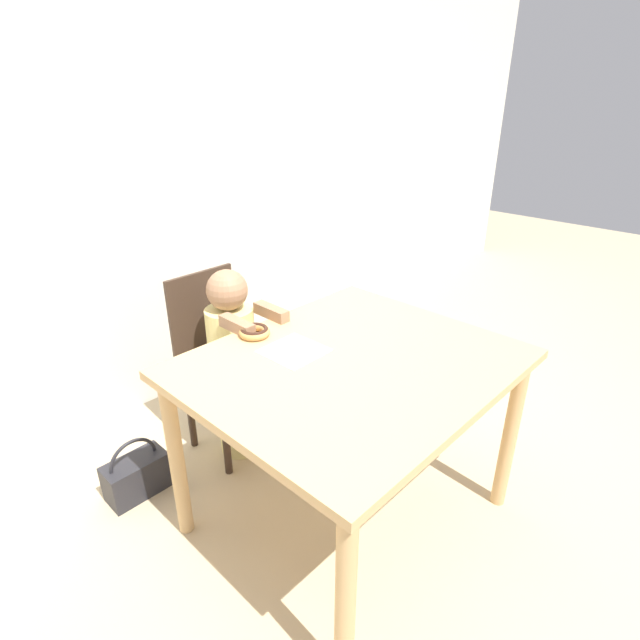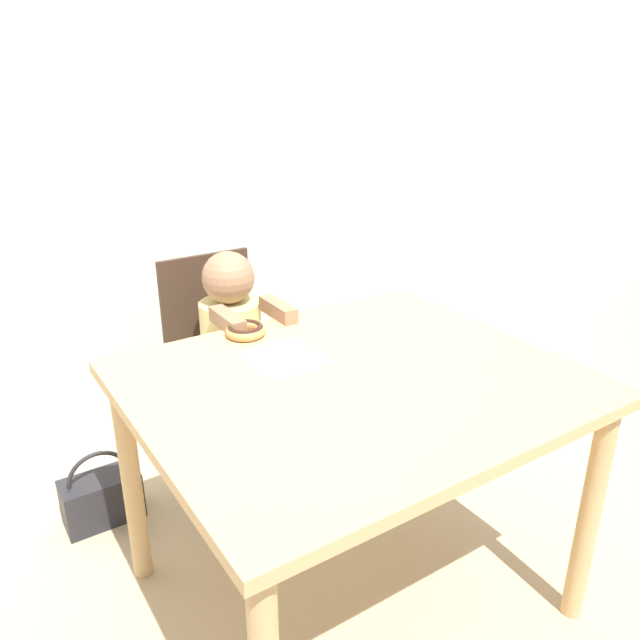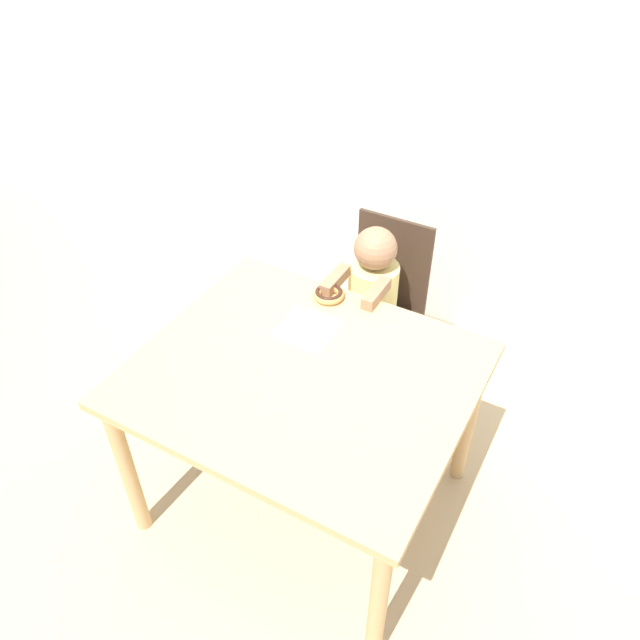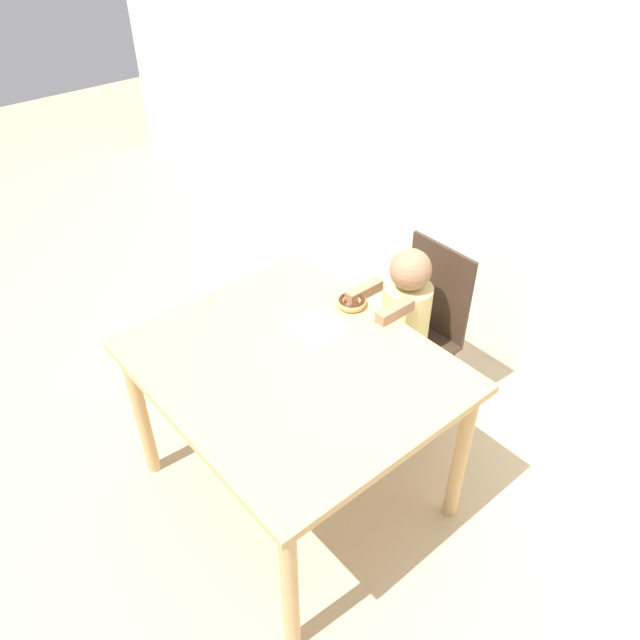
# 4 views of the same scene
# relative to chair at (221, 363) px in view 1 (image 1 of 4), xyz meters

# --- Properties ---
(ground_plane) EXTENTS (12.00, 12.00, 0.00)m
(ground_plane) POSITION_rel_chair_xyz_m (0.05, -0.79, -0.46)
(ground_plane) COLOR tan
(wall_back) EXTENTS (8.00, 0.05, 2.50)m
(wall_back) POSITION_rel_chair_xyz_m (0.05, 0.64, 0.79)
(wall_back) COLOR silver
(wall_back) RESTS_ON ground_plane
(dining_table) EXTENTS (1.17, 0.99, 0.77)m
(dining_table) POSITION_rel_chair_xyz_m (0.05, -0.79, 0.21)
(dining_table) COLOR tan
(dining_table) RESTS_ON ground_plane
(chair) EXTENTS (0.36, 0.36, 0.90)m
(chair) POSITION_rel_chair_xyz_m (0.00, 0.00, 0.00)
(chair) COLOR #38281E
(chair) RESTS_ON ground_plane
(child_figure) EXTENTS (0.24, 0.39, 0.96)m
(child_figure) POSITION_rel_chair_xyz_m (-0.00, -0.11, 0.04)
(child_figure) COLOR #E0D17F
(child_figure) RESTS_ON ground_plane
(donut) EXTENTS (0.13, 0.13, 0.04)m
(donut) POSITION_rel_chair_xyz_m (-0.07, -0.38, 0.33)
(donut) COLOR tan
(donut) RESTS_ON dining_table
(napkin) EXTENTS (0.21, 0.21, 0.00)m
(napkin) POSITION_rel_chair_xyz_m (-0.05, -0.59, 0.31)
(napkin) COLOR white
(napkin) RESTS_ON dining_table
(handbag) EXTENTS (0.27, 0.14, 0.29)m
(handbag) POSITION_rel_chair_xyz_m (-0.51, -0.02, -0.36)
(handbag) COLOR #232328
(handbag) RESTS_ON ground_plane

